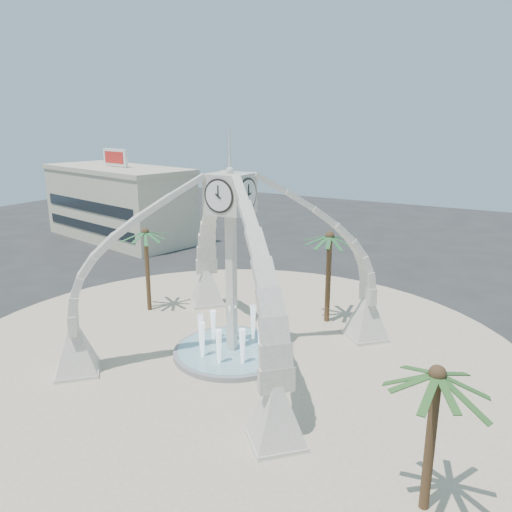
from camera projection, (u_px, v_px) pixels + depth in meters
The scene contains 8 objects.
ground at pixel (232, 354), 34.07m from camera, with size 140.00×140.00×0.00m, color #282828.
plaza at pixel (232, 354), 34.07m from camera, with size 40.00×40.00×0.06m, color beige.
clock_tower at pixel (231, 263), 32.37m from camera, with size 17.94×17.94×16.30m.
fountain at pixel (232, 351), 34.00m from camera, with size 8.00×8.00×3.62m.
building_nw at pixel (119, 203), 66.61m from camera, with size 23.75×13.73×11.90m.
palm_east at pixel (437, 376), 18.98m from camera, with size 5.52×5.52×6.95m.
palm_west at pixel (145, 233), 40.28m from camera, with size 4.32×4.32×7.50m.
palm_north at pixel (330, 237), 37.85m from camera, with size 5.06×5.06×7.82m.
Camera 1 is at (16.92, -26.15, 15.46)m, focal length 35.00 mm.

